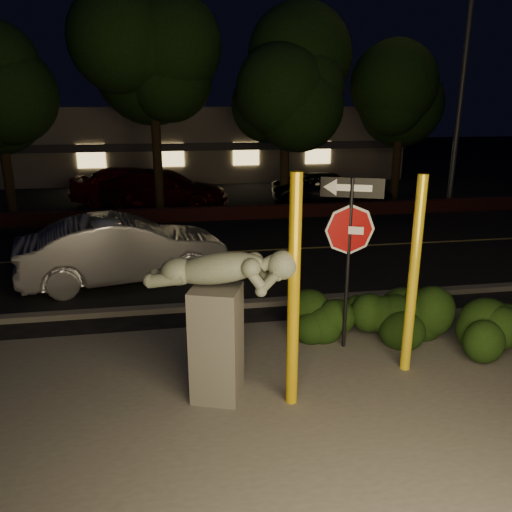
{
  "coord_description": "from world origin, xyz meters",
  "views": [
    {
      "loc": [
        -1.97,
        -6.9,
        4.15
      ],
      "look_at": [
        -0.59,
        1.34,
        1.6
      ],
      "focal_mm": 35.0,
      "sensor_mm": 36.0,
      "label": 1
    }
  ],
  "objects": [
    {
      "name": "ground",
      "position": [
        0.0,
        10.0,
        0.0
      ],
      "size": [
        90.0,
        90.0,
        0.0
      ],
      "primitive_type": "plane",
      "color": "black",
      "rests_on": "ground"
    },
    {
      "name": "patio",
      "position": [
        0.0,
        -1.0,
        0.01
      ],
      "size": [
        14.0,
        6.0,
        0.02
      ],
      "primitive_type": "cube",
      "color": "#4C4944",
      "rests_on": "ground"
    },
    {
      "name": "road",
      "position": [
        0.0,
        7.0,
        0.01
      ],
      "size": [
        80.0,
        8.0,
        0.01
      ],
      "primitive_type": "cube",
      "color": "black",
      "rests_on": "ground"
    },
    {
      "name": "lane_marking",
      "position": [
        0.0,
        7.0,
        0.02
      ],
      "size": [
        80.0,
        0.12,
        0.0
      ],
      "primitive_type": "cube",
      "color": "#B29C47",
      "rests_on": "road"
    },
    {
      "name": "curb",
      "position": [
        0.0,
        2.9,
        0.06
      ],
      "size": [
        80.0,
        0.25,
        0.12
      ],
      "primitive_type": "cube",
      "color": "#4C4944",
      "rests_on": "ground"
    },
    {
      "name": "brick_wall",
      "position": [
        0.0,
        11.3,
        0.25
      ],
      "size": [
        40.0,
        0.35,
        0.5
      ],
      "primitive_type": "cube",
      "color": "#461916",
      "rests_on": "ground"
    },
    {
      "name": "parking_lot",
      "position": [
        0.0,
        17.0,
        0.01
      ],
      "size": [
        40.0,
        12.0,
        0.01
      ],
      "primitive_type": "cube",
      "color": "black",
      "rests_on": "ground"
    },
    {
      "name": "building",
      "position": [
        0.0,
        24.99,
        2.0
      ],
      "size": [
        22.0,
        10.2,
        4.0
      ],
      "color": "gray",
      "rests_on": "ground"
    },
    {
      "name": "tree_far_b",
      "position": [
        -2.5,
        13.2,
        6.05
      ],
      "size": [
        5.2,
        5.2,
        8.41
      ],
      "color": "black",
      "rests_on": "ground"
    },
    {
      "name": "tree_far_c",
      "position": [
        2.5,
        12.8,
        5.66
      ],
      "size": [
        4.8,
        4.8,
        7.84
      ],
      "color": "black",
      "rests_on": "ground"
    },
    {
      "name": "tree_far_d",
      "position": [
        7.5,
        13.3,
        5.42
      ],
      "size": [
        4.4,
        4.4,
        7.42
      ],
      "color": "black",
      "rests_on": "ground"
    },
    {
      "name": "yellow_pole_left",
      "position": [
        -0.42,
        -0.76,
        1.67
      ],
      "size": [
        0.17,
        0.17,
        3.34
      ],
      "primitive_type": "cylinder",
      "color": "gold",
      "rests_on": "ground"
    },
    {
      "name": "yellow_pole_right",
      "position": [
        1.63,
        -0.15,
        1.59
      ],
      "size": [
        0.16,
        0.16,
        3.18
      ],
      "primitive_type": "cylinder",
      "color": "yellow",
      "rests_on": "ground"
    },
    {
      "name": "signpost",
      "position": [
        0.89,
        0.76,
        2.14
      ],
      "size": [
        0.96,
        0.41,
        3.02
      ],
      "rotation": [
        0.0,
        0.0,
        -0.39
      ],
      "color": "black",
      "rests_on": "ground"
    },
    {
      "name": "sculpture",
      "position": [
        -1.41,
        -0.43,
        1.42
      ],
      "size": [
        2.12,
        1.19,
        2.3
      ],
      "rotation": [
        0.0,
        0.0,
        -0.33
      ],
      "color": "#4C4944",
      "rests_on": "ground"
    },
    {
      "name": "hedge_center",
      "position": [
        0.91,
        1.2,
        0.47
      ],
      "size": [
        1.8,
        0.84,
        0.94
      ],
      "primitive_type": "ellipsoid",
      "rotation": [
        0.0,
        0.0,
        -0.0
      ],
      "color": "black",
      "rests_on": "ground"
    },
    {
      "name": "hedge_right",
      "position": [
        2.06,
        0.9,
        0.61
      ],
      "size": [
        2.1,
        1.67,
        1.21
      ],
      "primitive_type": "ellipsoid",
      "rotation": [
        0.0,
        0.0,
        -0.43
      ],
      "color": "black",
      "rests_on": "ground"
    },
    {
      "name": "hedge_far_right",
      "position": [
        3.42,
        0.04,
        0.51
      ],
      "size": [
        1.66,
        1.28,
        1.02
      ],
      "primitive_type": "ellipsoid",
      "rotation": [
        0.0,
        0.0,
        0.27
      ],
      "color": "black",
      "rests_on": "ground"
    },
    {
      "name": "streetlight",
      "position": [
        9.47,
        12.65,
        6.64
      ],
      "size": [
        1.65,
        0.67,
        11.17
      ],
      "rotation": [
        0.0,
        0.0,
        -0.24
      ],
      "color": "#4B4B50",
      "rests_on": "ground"
    },
    {
      "name": "silver_sedan",
      "position": [
        -3.18,
        4.98,
        0.8
      ],
      "size": [
        5.13,
        2.76,
        1.6
      ],
      "primitive_type": "imported",
      "rotation": [
        0.0,
        0.0,
        1.8
      ],
      "color": "#ADADB2",
      "rests_on": "ground"
    },
    {
      "name": "parked_car_red",
      "position": [
        -3.7,
        14.92,
        0.84
      ],
      "size": [
        5.2,
        2.74,
        1.69
      ],
      "primitive_type": "imported",
      "rotation": [
        0.0,
        0.0,
        1.41
      ],
      "color": "maroon",
      "rests_on": "ground"
    },
    {
      "name": "parked_car_darkred",
      "position": [
        -2.33,
        14.15,
        0.77
      ],
      "size": [
        5.73,
        3.6,
        1.55
      ],
      "primitive_type": "imported",
      "rotation": [
        0.0,
        0.0,
        1.28
      ],
      "color": "#3C0406",
      "rests_on": "ground"
    },
    {
      "name": "parked_car_dark",
      "position": [
        4.63,
        13.18,
        0.7
      ],
      "size": [
        5.31,
        3.0,
        1.4
      ],
      "primitive_type": "imported",
      "rotation": [
        0.0,
        0.0,
        1.43
      ],
      "color": "black",
      "rests_on": "ground"
    }
  ]
}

